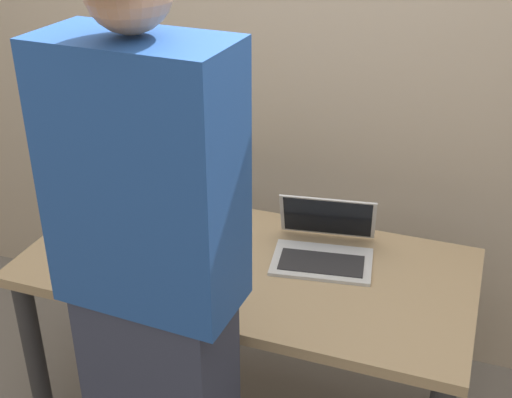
{
  "coord_description": "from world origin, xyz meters",
  "views": [
    {
      "loc": [
        0.69,
        -1.81,
        2.0
      ],
      "look_at": [
        0.03,
        0.0,
        0.99
      ],
      "focal_mm": 47.53,
      "sensor_mm": 36.0,
      "label": 1
    }
  ],
  "objects_px": {
    "beer_bottle_green": "(135,197)",
    "beer_bottle_brown": "(164,187)",
    "person_figure": "(155,305)",
    "laptop": "(324,245)",
    "beer_bottle_amber": "(181,195)"
  },
  "relations": [
    {
      "from": "beer_bottle_green",
      "to": "beer_bottle_brown",
      "type": "height_order",
      "value": "beer_bottle_green"
    },
    {
      "from": "person_figure",
      "to": "beer_bottle_green",
      "type": "bearing_deg",
      "value": 123.16
    },
    {
      "from": "person_figure",
      "to": "laptop",
      "type": "bearing_deg",
      "value": 67.73
    },
    {
      "from": "laptop",
      "to": "beer_bottle_brown",
      "type": "distance_m",
      "value": 0.65
    },
    {
      "from": "beer_bottle_green",
      "to": "laptop",
      "type": "bearing_deg",
      "value": 4.08
    },
    {
      "from": "beer_bottle_brown",
      "to": "beer_bottle_green",
      "type": "bearing_deg",
      "value": -117.72
    },
    {
      "from": "beer_bottle_amber",
      "to": "person_figure",
      "type": "bearing_deg",
      "value": -69.32
    },
    {
      "from": "beer_bottle_green",
      "to": "person_figure",
      "type": "distance_m",
      "value": 0.76
    },
    {
      "from": "beer_bottle_amber",
      "to": "beer_bottle_green",
      "type": "bearing_deg",
      "value": -150.95
    },
    {
      "from": "beer_bottle_green",
      "to": "beer_bottle_brown",
      "type": "bearing_deg",
      "value": 62.28
    },
    {
      "from": "beer_bottle_amber",
      "to": "laptop",
      "type": "bearing_deg",
      "value": -3.2
    },
    {
      "from": "laptop",
      "to": "person_figure",
      "type": "relative_size",
      "value": 0.2
    },
    {
      "from": "beer_bottle_brown",
      "to": "person_figure",
      "type": "bearing_deg",
      "value": -64.47
    },
    {
      "from": "beer_bottle_amber",
      "to": "beer_bottle_brown",
      "type": "bearing_deg",
      "value": 160.28
    },
    {
      "from": "laptop",
      "to": "beer_bottle_amber",
      "type": "height_order",
      "value": "beer_bottle_amber"
    }
  ]
}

